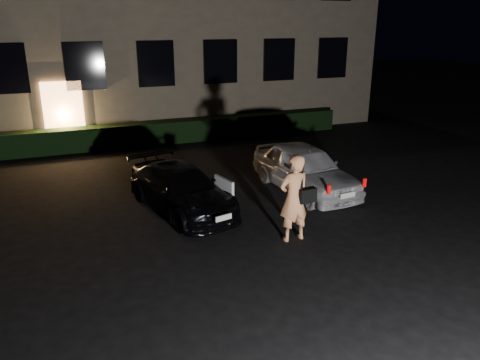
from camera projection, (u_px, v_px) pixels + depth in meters
name	position (u px, v px, depth m)	size (l,w,h in m)	color
ground	(279.00, 268.00, 9.14)	(80.00, 80.00, 0.00)	black
hedge	(162.00, 132.00, 18.25)	(15.00, 0.70, 0.85)	black
sedan	(181.00, 189.00, 11.79)	(2.41, 4.11, 1.12)	black
hatch	(305.00, 168.00, 13.09)	(1.90, 4.00, 1.32)	silver
man	(294.00, 198.00, 10.03)	(0.83, 0.52, 1.95)	#E3965F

